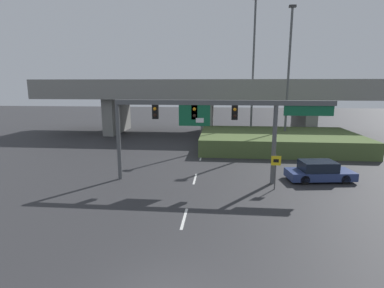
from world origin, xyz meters
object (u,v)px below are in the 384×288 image
object	(u,v)px
signal_gantry	(213,116)
highway_light_pole_far	(253,68)
speed_limit_sign	(276,167)
highway_light_pole_near	(288,75)
parked_sedan_near_right	(319,172)

from	to	relation	value
signal_gantry	highway_light_pole_far	xyz separation A→B (m)	(4.21, 16.65, 3.94)
speed_limit_sign	highway_light_pole_near	world-z (taller)	highway_light_pole_near
highway_light_pole_near	highway_light_pole_far	bearing A→B (deg)	133.33
signal_gantry	highway_light_pole_far	size ratio (longest dim) A/B	0.89
parked_sedan_near_right	speed_limit_sign	bearing A→B (deg)	-155.07
highway_light_pole_far	parked_sedan_near_right	xyz separation A→B (m)	(3.17, -15.71, -7.78)
signal_gantry	highway_light_pole_near	size ratio (longest dim) A/B	1.00
speed_limit_sign	highway_light_pole_near	distance (m)	15.96
signal_gantry	speed_limit_sign	xyz separation A→B (m)	(4.02, -1.19, -3.02)
speed_limit_sign	highway_light_pole_far	xyz separation A→B (m)	(0.19, 17.84, 6.96)
highway_light_pole_near	parked_sedan_near_right	distance (m)	14.03
highway_light_pole_far	parked_sedan_near_right	world-z (taller)	highway_light_pole_far
speed_limit_sign	highway_light_pole_near	xyz separation A→B (m)	(3.49, 14.34, 6.09)
highway_light_pole_near	parked_sedan_near_right	world-z (taller)	highway_light_pole_near
signal_gantry	highway_light_pole_near	distance (m)	15.45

